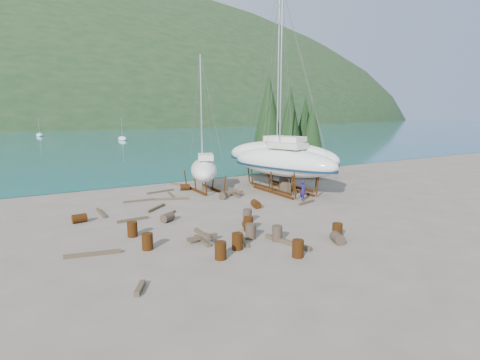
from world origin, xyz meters
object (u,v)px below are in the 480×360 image
large_sailboat_far (281,156)px  large_sailboat_near (283,162)px  small_sailboat_shore (204,169)px  worker (303,191)px

large_sailboat_far → large_sailboat_near: bearing=-139.5°
large_sailboat_near → small_sailboat_shore: 7.23m
large_sailboat_near → large_sailboat_far: 1.90m
small_sailboat_shore → worker: 9.40m
large_sailboat_far → worker: bearing=-126.6°
large_sailboat_near → worker: bearing=-117.3°
large_sailboat_near → worker: 4.13m
small_sailboat_shore → worker: small_sailboat_shore is taller
large_sailboat_near → small_sailboat_shore: size_ratio=1.42×
large_sailboat_near → small_sailboat_shore: large_sailboat_near is taller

